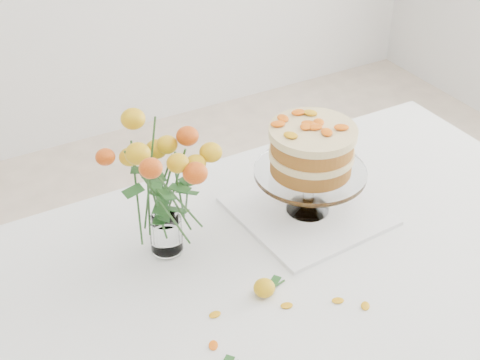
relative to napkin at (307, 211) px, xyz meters
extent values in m
cube|color=tan|center=(-0.09, -0.14, -0.03)|extent=(1.40, 0.90, 0.04)
cylinder|color=tan|center=(0.53, 0.23, -0.41)|extent=(0.06, 0.06, 0.71)
cube|color=white|center=(-0.09, -0.14, -0.01)|extent=(1.42, 0.92, 0.01)
cube|color=white|center=(-0.09, 0.32, -0.11)|extent=(1.42, 0.01, 0.20)
cube|color=white|center=(0.00, 0.00, 0.00)|extent=(0.34, 0.34, 0.01)
cylinder|color=white|center=(0.00, 0.00, 0.07)|extent=(0.03, 0.03, 0.09)
cylinder|color=white|center=(0.00, 0.00, 0.12)|extent=(0.27, 0.27, 0.01)
cylinder|color=#945821|center=(0.00, 0.00, 0.14)|extent=(0.19, 0.19, 0.04)
cylinder|color=beige|center=(0.00, 0.00, 0.17)|extent=(0.20, 0.20, 0.02)
cylinder|color=#945821|center=(0.00, 0.00, 0.19)|extent=(0.19, 0.19, 0.04)
cylinder|color=beige|center=(0.00, 0.00, 0.22)|extent=(0.21, 0.21, 0.02)
cylinder|color=white|center=(-0.36, 0.04, 0.00)|extent=(0.06, 0.06, 0.01)
cylinder|color=white|center=(-0.36, 0.04, 0.04)|extent=(0.07, 0.07, 0.08)
ellipsoid|color=orange|center=(-0.24, -0.19, 0.01)|extent=(0.05, 0.05, 0.04)
cylinder|color=#275120|center=(-0.21, -0.18, 0.00)|extent=(0.05, 0.02, 0.00)
ellipsoid|color=orange|center=(-0.21, -0.24, 0.00)|extent=(0.03, 0.02, 0.00)
ellipsoid|color=orange|center=(-0.11, -0.28, 0.00)|extent=(0.03, 0.02, 0.00)
ellipsoid|color=orange|center=(-0.07, -0.32, 0.00)|extent=(0.03, 0.02, 0.00)
ellipsoid|color=orange|center=(-0.35, -0.19, 0.00)|extent=(0.03, 0.02, 0.00)
ellipsoid|color=orange|center=(-0.39, -0.26, 0.00)|extent=(0.03, 0.02, 0.00)
camera|label=1|loc=(-0.78, -1.05, 0.99)|focal=50.00mm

